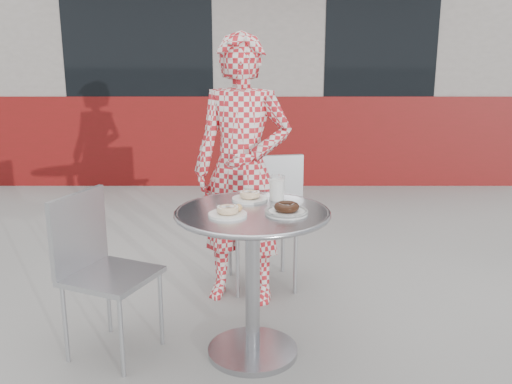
{
  "coord_description": "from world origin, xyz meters",
  "views": [
    {
      "loc": [
        0.07,
        -2.67,
        1.55
      ],
      "look_at": [
        0.06,
        0.07,
        0.84
      ],
      "focal_mm": 40.0,
      "sensor_mm": 36.0,
      "label": 1
    }
  ],
  "objects_px": {
    "plate_far": "(250,197)",
    "plate_near": "(228,212)",
    "bistro_table": "(253,247)",
    "seated_person": "(242,171)",
    "chair_far": "(262,245)",
    "plate_checker": "(287,210)",
    "milk_cup": "(277,189)",
    "chair_left": "(112,306)"
  },
  "relations": [
    {
      "from": "chair_far",
      "to": "plate_near",
      "type": "xyz_separation_m",
      "value": [
        -0.17,
        -0.95,
        0.51
      ]
    },
    {
      "from": "bistro_table",
      "to": "seated_person",
      "type": "distance_m",
      "value": 0.73
    },
    {
      "from": "chair_far",
      "to": "seated_person",
      "type": "bearing_deg",
      "value": 47.46
    },
    {
      "from": "chair_left",
      "to": "seated_person",
      "type": "bearing_deg",
      "value": -20.68
    },
    {
      "from": "milk_cup",
      "to": "plate_checker",
      "type": "bearing_deg",
      "value": -81.3
    },
    {
      "from": "plate_far",
      "to": "plate_near",
      "type": "xyz_separation_m",
      "value": [
        -0.1,
        -0.27,
        0.0
      ]
    },
    {
      "from": "plate_checker",
      "to": "milk_cup",
      "type": "bearing_deg",
      "value": 98.7
    },
    {
      "from": "bistro_table",
      "to": "seated_person",
      "type": "xyz_separation_m",
      "value": [
        -0.07,
        0.69,
        0.23
      ]
    },
    {
      "from": "chair_left",
      "to": "plate_near",
      "type": "distance_m",
      "value": 0.81
    },
    {
      "from": "plate_far",
      "to": "plate_checker",
      "type": "relative_size",
      "value": 0.89
    },
    {
      "from": "chair_left",
      "to": "plate_checker",
      "type": "height_order",
      "value": "chair_left"
    },
    {
      "from": "plate_near",
      "to": "plate_checker",
      "type": "relative_size",
      "value": 0.88
    },
    {
      "from": "plate_far",
      "to": "seated_person",
      "type": "bearing_deg",
      "value": 96.04
    },
    {
      "from": "seated_person",
      "to": "plate_near",
      "type": "xyz_separation_m",
      "value": [
        -0.05,
        -0.76,
        -0.03
      ]
    },
    {
      "from": "chair_far",
      "to": "milk_cup",
      "type": "height_order",
      "value": "chair_far"
    },
    {
      "from": "chair_far",
      "to": "plate_far",
      "type": "relative_size",
      "value": 4.92
    },
    {
      "from": "seated_person",
      "to": "plate_far",
      "type": "height_order",
      "value": "seated_person"
    },
    {
      "from": "seated_person",
      "to": "milk_cup",
      "type": "relative_size",
      "value": 12.63
    },
    {
      "from": "chair_far",
      "to": "plate_checker",
      "type": "xyz_separation_m",
      "value": [
        0.11,
        -0.92,
        0.51
      ]
    },
    {
      "from": "bistro_table",
      "to": "milk_cup",
      "type": "xyz_separation_m",
      "value": [
        0.13,
        0.2,
        0.25
      ]
    },
    {
      "from": "bistro_table",
      "to": "seated_person",
      "type": "relative_size",
      "value": 0.47
    },
    {
      "from": "bistro_table",
      "to": "plate_far",
      "type": "distance_m",
      "value": 0.28
    },
    {
      "from": "chair_far",
      "to": "milk_cup",
      "type": "bearing_deg",
      "value": 86.13
    },
    {
      "from": "bistro_table",
      "to": "plate_near",
      "type": "distance_m",
      "value": 0.25
    },
    {
      "from": "plate_far",
      "to": "plate_checker",
      "type": "distance_m",
      "value": 0.3
    },
    {
      "from": "chair_left",
      "to": "plate_checker",
      "type": "xyz_separation_m",
      "value": [
        0.88,
        -0.06,
        0.53
      ]
    },
    {
      "from": "chair_far",
      "to": "plate_far",
      "type": "distance_m",
      "value": 0.85
    },
    {
      "from": "seated_person",
      "to": "plate_near",
      "type": "bearing_deg",
      "value": -81.28
    },
    {
      "from": "plate_checker",
      "to": "milk_cup",
      "type": "relative_size",
      "value": 1.61
    },
    {
      "from": "plate_far",
      "to": "milk_cup",
      "type": "relative_size",
      "value": 1.43
    },
    {
      "from": "seated_person",
      "to": "plate_checker",
      "type": "relative_size",
      "value": 7.83
    },
    {
      "from": "seated_person",
      "to": "milk_cup",
      "type": "xyz_separation_m",
      "value": [
        0.19,
        -0.49,
        0.02
      ]
    },
    {
      "from": "plate_far",
      "to": "plate_near",
      "type": "height_order",
      "value": "plate_near"
    },
    {
      "from": "seated_person",
      "to": "plate_checker",
      "type": "bearing_deg",
      "value": -60.42
    },
    {
      "from": "plate_checker",
      "to": "plate_near",
      "type": "bearing_deg",
      "value": -173.27
    },
    {
      "from": "chair_far",
      "to": "plate_far",
      "type": "height_order",
      "value": "chair_far"
    },
    {
      "from": "chair_far",
      "to": "plate_far",
      "type": "bearing_deg",
      "value": 74.35
    },
    {
      "from": "chair_far",
      "to": "plate_checker",
      "type": "bearing_deg",
      "value": 86.87
    },
    {
      "from": "chair_far",
      "to": "chair_left",
      "type": "distance_m",
      "value": 1.15
    },
    {
      "from": "chair_left",
      "to": "plate_far",
      "type": "xyz_separation_m",
      "value": [
        0.7,
        0.18,
        0.53
      ]
    },
    {
      "from": "chair_far",
      "to": "milk_cup",
      "type": "xyz_separation_m",
      "value": [
        0.07,
        -0.67,
        0.55
      ]
    },
    {
      "from": "chair_left",
      "to": "plate_near",
      "type": "bearing_deg",
      "value": -75.39
    }
  ]
}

